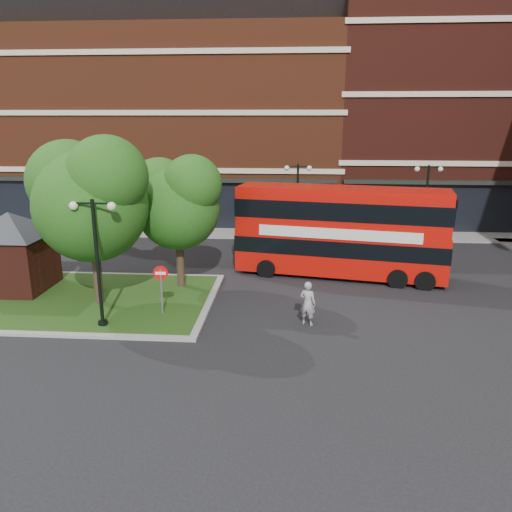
# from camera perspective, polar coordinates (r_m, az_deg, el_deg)

# --- Properties ---
(ground) EXTENTS (120.00, 120.00, 0.00)m
(ground) POSITION_cam_1_polar(r_m,az_deg,el_deg) (18.85, -1.27, -8.97)
(ground) COLOR black
(ground) RESTS_ON ground
(pavement_far) EXTENTS (44.00, 3.00, 0.12)m
(pavement_far) POSITION_cam_1_polar(r_m,az_deg,el_deg) (34.49, 1.30, 2.58)
(pavement_far) COLOR slate
(pavement_far) RESTS_ON ground
(terrace_far_left) EXTENTS (26.00, 12.00, 14.00)m
(terrace_far_left) POSITION_cam_1_polar(r_m,az_deg,el_deg) (42.19, -9.37, 14.28)
(terrace_far_left) COLOR #622B17
(terrace_far_left) RESTS_ON ground
(terrace_far_right) EXTENTS (18.00, 12.00, 16.00)m
(terrace_far_right) POSITION_cam_1_polar(r_m,az_deg,el_deg) (42.88, 21.64, 14.78)
(terrace_far_right) COLOR #471911
(terrace_far_right) RESTS_ON ground
(traffic_island) EXTENTS (12.60, 7.60, 0.15)m
(traffic_island) POSITION_cam_1_polar(r_m,az_deg,el_deg) (23.58, -20.35, -4.65)
(traffic_island) COLOR gray
(traffic_island) RESTS_ON ground
(kiosk) EXTENTS (6.51, 6.51, 3.60)m
(kiosk) POSITION_cam_1_polar(r_m,az_deg,el_deg) (25.18, -26.15, 1.32)
(kiosk) COLOR #471911
(kiosk) RESTS_ON traffic_island
(tree_island_west) EXTENTS (5.40, 4.71, 7.21)m
(tree_island_west) POSITION_cam_1_polar(r_m,az_deg,el_deg) (21.52, -18.57, 6.67)
(tree_island_west) COLOR #2D2116
(tree_island_west) RESTS_ON ground
(tree_island_east) EXTENTS (4.46, 3.90, 6.29)m
(tree_island_east) POSITION_cam_1_polar(r_m,az_deg,el_deg) (23.02, -9.10, 6.43)
(tree_island_east) COLOR #2D2116
(tree_island_east) RESTS_ON ground
(lamp_island) EXTENTS (1.72, 0.36, 5.00)m
(lamp_island) POSITION_cam_1_polar(r_m,az_deg,el_deg) (19.35, -17.71, -0.16)
(lamp_island) COLOR black
(lamp_island) RESTS_ON ground
(lamp_far_left) EXTENTS (1.72, 0.36, 5.00)m
(lamp_far_left) POSITION_cam_1_polar(r_m,az_deg,el_deg) (31.96, 4.75, 6.54)
(lamp_far_left) COLOR black
(lamp_far_left) RESTS_ON ground
(lamp_far_right) EXTENTS (1.72, 0.36, 5.00)m
(lamp_far_right) POSITION_cam_1_polar(r_m,az_deg,el_deg) (33.03, 18.85, 6.05)
(lamp_far_right) COLOR black
(lamp_far_right) RESTS_ON ground
(bus) EXTENTS (10.61, 4.24, 3.95)m
(bus) POSITION_cam_1_polar(r_m,az_deg,el_deg) (25.26, 9.64, 3.40)
(bus) COLOR #BC0E07
(bus) RESTS_ON ground
(woman) EXTENTS (0.76, 0.65, 1.77)m
(woman) POSITION_cam_1_polar(r_m,az_deg,el_deg) (19.48, 5.93, -5.40)
(woman) COLOR gray
(woman) RESTS_ON ground
(car_silver) EXTENTS (4.33, 2.07, 1.43)m
(car_silver) POSITION_cam_1_polar(r_m,az_deg,el_deg) (33.86, 1.46, 3.46)
(car_silver) COLOR #B9BDC1
(car_silver) RESTS_ON ground
(car_white) EXTENTS (4.82, 1.86, 1.57)m
(car_white) POSITION_cam_1_polar(r_m,az_deg,el_deg) (33.04, 15.85, 2.68)
(car_white) COLOR white
(car_white) RESTS_ON ground
(no_entry_sign) EXTENTS (0.60, 0.08, 2.16)m
(no_entry_sign) POSITION_cam_1_polar(r_m,az_deg,el_deg) (20.27, -10.80, -2.79)
(no_entry_sign) COLOR slate
(no_entry_sign) RESTS_ON ground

